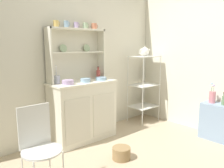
% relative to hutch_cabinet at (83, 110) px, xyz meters
% --- Properties ---
extents(wall_back, '(3.84, 0.05, 2.50)m').
position_rel_hutch_cabinet_xyz_m(wall_back, '(0.05, 0.26, 0.80)').
color(wall_back, silver).
rests_on(wall_back, ground).
extents(hutch_cabinet, '(0.98, 0.45, 0.87)m').
position_rel_hutch_cabinet_xyz_m(hutch_cabinet, '(0.00, 0.00, 0.00)').
color(hutch_cabinet, silver).
rests_on(hutch_cabinet, ground).
extents(hutch_shelf_unit, '(0.91, 0.18, 0.76)m').
position_rel_hutch_cabinet_xyz_m(hutch_shelf_unit, '(-0.00, 0.16, 0.86)').
color(hutch_shelf_unit, silver).
rests_on(hutch_shelf_unit, hutch_cabinet).
extents(bakers_rack, '(0.49, 0.38, 1.20)m').
position_rel_hutch_cabinet_xyz_m(bakers_rack, '(1.31, -0.05, 0.28)').
color(bakers_rack, silver).
rests_on(bakers_rack, ground).
extents(side_shelf_blue, '(0.28, 0.48, 0.54)m').
position_rel_hutch_cabinet_xyz_m(side_shelf_blue, '(1.49, -1.35, -0.18)').
color(side_shelf_blue, '#849EBC').
rests_on(side_shelf_blue, ground).
extents(wire_chair, '(0.36, 0.36, 0.85)m').
position_rel_hutch_cabinet_xyz_m(wire_chair, '(-1.03, -0.78, 0.07)').
color(wire_chair, white).
rests_on(wire_chair, ground).
extents(floor_basket, '(0.23, 0.23, 0.15)m').
position_rel_hutch_cabinet_xyz_m(floor_basket, '(-0.00, -0.81, -0.37)').
color(floor_basket, '#93754C').
rests_on(floor_basket, ground).
extents(cup_gold_0, '(0.08, 0.07, 0.09)m').
position_rel_hutch_cabinet_xyz_m(cup_gold_0, '(-0.32, 0.12, 1.23)').
color(cup_gold_0, '#DBB760').
rests_on(cup_gold_0, hutch_shelf_unit).
extents(cup_sky_1, '(0.08, 0.07, 0.09)m').
position_rel_hutch_cabinet_xyz_m(cup_sky_1, '(-0.16, 0.12, 1.23)').
color(cup_sky_1, '#8EB2D1').
rests_on(cup_sky_1, hutch_shelf_unit).
extents(cup_lilac_2, '(0.08, 0.07, 0.09)m').
position_rel_hutch_cabinet_xyz_m(cup_lilac_2, '(-0.00, 0.12, 1.22)').
color(cup_lilac_2, '#B79ECC').
rests_on(cup_lilac_2, hutch_shelf_unit).
extents(cup_sage_3, '(0.09, 0.08, 0.09)m').
position_rel_hutch_cabinet_xyz_m(cup_sage_3, '(0.16, 0.12, 1.22)').
color(cup_sage_3, '#9EB78E').
rests_on(cup_sage_3, hutch_shelf_unit).
extents(cup_terracotta_4, '(0.10, 0.08, 0.09)m').
position_rel_hutch_cabinet_xyz_m(cup_terracotta_4, '(0.32, 0.12, 1.23)').
color(cup_terracotta_4, '#C67556').
rests_on(cup_terracotta_4, hutch_shelf_unit).
extents(bowl_mixing_large, '(0.16, 0.16, 0.06)m').
position_rel_hutch_cabinet_xyz_m(bowl_mixing_large, '(-0.28, -0.07, 0.46)').
color(bowl_mixing_large, '#B79ECC').
rests_on(bowl_mixing_large, hutch_cabinet).
extents(bowl_floral_medium, '(0.14, 0.14, 0.06)m').
position_rel_hutch_cabinet_xyz_m(bowl_floral_medium, '(0.00, -0.07, 0.45)').
color(bowl_floral_medium, '#8EB2D1').
rests_on(bowl_floral_medium, hutch_cabinet).
extents(bowl_cream_small, '(0.16, 0.16, 0.05)m').
position_rel_hutch_cabinet_xyz_m(bowl_cream_small, '(0.28, -0.07, 0.45)').
color(bowl_cream_small, '#8EB2D1').
rests_on(bowl_cream_small, hutch_cabinet).
extents(jam_bottle, '(0.06, 0.06, 0.19)m').
position_rel_hutch_cabinet_xyz_m(jam_bottle, '(0.36, 0.09, 0.50)').
color(jam_bottle, '#B74C47').
rests_on(jam_bottle, hutch_cabinet).
extents(utensil_jar, '(0.08, 0.08, 0.25)m').
position_rel_hutch_cabinet_xyz_m(utensil_jar, '(-0.36, 0.08, 0.48)').
color(utensil_jar, '#B2B7C6').
rests_on(utensil_jar, hutch_cabinet).
extents(porcelain_teapot, '(0.25, 0.16, 0.18)m').
position_rel_hutch_cabinet_xyz_m(porcelain_teapot, '(1.31, -0.05, 0.83)').
color(porcelain_teapot, white).
rests_on(porcelain_teapot, bakers_rack).
extents(flower_vase, '(0.09, 0.09, 0.30)m').
position_rel_hutch_cabinet_xyz_m(flower_vase, '(1.49, -1.23, 0.19)').
color(flower_vase, '#D17A84').
rests_on(flower_vase, side_shelf_blue).
extents(oil_bottle, '(0.06, 0.06, 0.18)m').
position_rel_hutch_cabinet_xyz_m(oil_bottle, '(1.49, -1.39, 0.16)').
color(oil_bottle, '#6B8C60').
rests_on(oil_bottle, side_shelf_blue).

